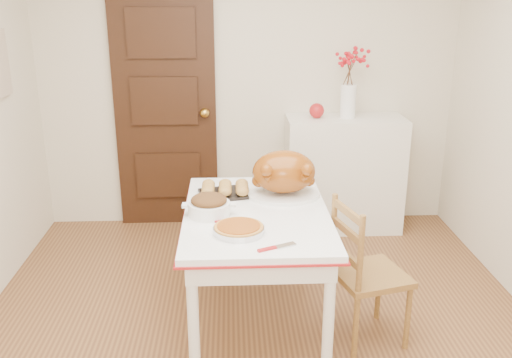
{
  "coord_description": "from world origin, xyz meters",
  "views": [
    {
      "loc": [
        -0.15,
        -2.73,
        1.99
      ],
      "look_at": [
        -0.01,
        0.37,
        0.93
      ],
      "focal_mm": 39.42,
      "sensor_mm": 36.0,
      "label": 1
    }
  ],
  "objects_px": {
    "kitchen_table": "(256,268)",
    "pumpkin_pie": "(239,228)",
    "sideboard": "(343,174)",
    "turkey_platter": "(284,174)",
    "chair_oak": "(370,272)"
  },
  "relations": [
    {
      "from": "chair_oak",
      "to": "sideboard",
      "type": "bearing_deg",
      "value": -20.86
    },
    {
      "from": "turkey_platter",
      "to": "kitchen_table",
      "type": "bearing_deg",
      "value": -142.24
    },
    {
      "from": "turkey_platter",
      "to": "pumpkin_pie",
      "type": "bearing_deg",
      "value": -132.79
    },
    {
      "from": "kitchen_table",
      "to": "pumpkin_pie",
      "type": "height_order",
      "value": "pumpkin_pie"
    },
    {
      "from": "kitchen_table",
      "to": "chair_oak",
      "type": "bearing_deg",
      "value": -16.53
    },
    {
      "from": "kitchen_table",
      "to": "pumpkin_pie",
      "type": "xyz_separation_m",
      "value": [
        -0.11,
        -0.31,
        0.4
      ]
    },
    {
      "from": "kitchen_table",
      "to": "chair_oak",
      "type": "relative_size",
      "value": 1.43
    },
    {
      "from": "kitchen_table",
      "to": "sideboard",
      "type": "bearing_deg",
      "value": 60.86
    },
    {
      "from": "sideboard",
      "to": "kitchen_table",
      "type": "height_order",
      "value": "sideboard"
    },
    {
      "from": "sideboard",
      "to": "turkey_platter",
      "type": "relative_size",
      "value": 2.14
    },
    {
      "from": "sideboard",
      "to": "turkey_platter",
      "type": "xyz_separation_m",
      "value": [
        -0.63,
        -1.22,
        0.41
      ]
    },
    {
      "from": "turkey_platter",
      "to": "chair_oak",
      "type": "bearing_deg",
      "value": -57.53
    },
    {
      "from": "turkey_platter",
      "to": "sideboard",
      "type": "bearing_deg",
      "value": 47.73
    },
    {
      "from": "sideboard",
      "to": "pumpkin_pie",
      "type": "relative_size",
      "value": 3.56
    },
    {
      "from": "sideboard",
      "to": "pumpkin_pie",
      "type": "distance_m",
      "value": 2.01
    }
  ]
}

